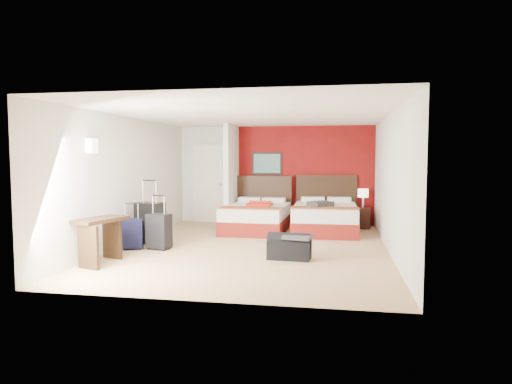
% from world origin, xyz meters
% --- Properties ---
extents(ground, '(6.50, 6.50, 0.00)m').
position_xyz_m(ground, '(0.00, 0.00, 0.00)').
color(ground, '#DAB686').
rests_on(ground, ground).
extents(room_walls, '(5.02, 6.52, 2.50)m').
position_xyz_m(room_walls, '(-1.40, 1.42, 1.26)').
color(room_walls, silver).
rests_on(room_walls, ground).
extents(red_accent_panel, '(3.50, 0.04, 2.50)m').
position_xyz_m(red_accent_panel, '(0.75, 3.23, 1.25)').
color(red_accent_panel, maroon).
rests_on(red_accent_panel, ground).
extents(partition_wall, '(0.12, 1.20, 2.50)m').
position_xyz_m(partition_wall, '(-1.00, 2.61, 1.25)').
color(partition_wall, silver).
rests_on(partition_wall, ground).
extents(entry_door, '(0.82, 0.06, 2.05)m').
position_xyz_m(entry_door, '(-1.75, 3.20, 1.02)').
color(entry_door, silver).
rests_on(entry_door, ground).
extents(bed_left, '(1.44, 2.01, 0.59)m').
position_xyz_m(bed_left, '(-0.26, 1.97, 0.30)').
color(bed_left, silver).
rests_on(bed_left, ground).
extents(bed_right, '(1.45, 2.06, 0.61)m').
position_xyz_m(bed_right, '(1.31, 2.08, 0.31)').
color(bed_right, silver).
rests_on(bed_right, ground).
extents(red_suitcase_open, '(0.53, 0.72, 0.09)m').
position_xyz_m(red_suitcase_open, '(-0.16, 1.87, 0.64)').
color(red_suitcase_open, '#AB170E').
rests_on(red_suitcase_open, bed_left).
extents(jacket_bundle, '(0.62, 0.61, 0.12)m').
position_xyz_m(jacket_bundle, '(1.21, 1.78, 0.67)').
color(jacket_bundle, '#36363B').
rests_on(jacket_bundle, bed_right).
extents(nightstand, '(0.39, 0.39, 0.50)m').
position_xyz_m(nightstand, '(2.20, 2.79, 0.25)').
color(nightstand, black).
rests_on(nightstand, ground).
extents(table_lamp, '(0.32, 0.32, 0.45)m').
position_xyz_m(table_lamp, '(2.20, 2.79, 0.73)').
color(table_lamp, beige).
rests_on(table_lamp, nightstand).
extents(suitcase_black, '(0.60, 0.46, 0.80)m').
position_xyz_m(suitcase_black, '(-2.06, 0.03, 0.40)').
color(suitcase_black, black).
rests_on(suitcase_black, ground).
extents(suitcase_charcoal, '(0.48, 0.36, 0.63)m').
position_xyz_m(suitcase_charcoal, '(-1.69, -0.43, 0.32)').
color(suitcase_charcoal, black).
rests_on(suitcase_charcoal, ground).
extents(suitcase_navy, '(0.44, 0.36, 0.54)m').
position_xyz_m(suitcase_navy, '(-2.18, -0.51, 0.27)').
color(suitcase_navy, black).
rests_on(suitcase_navy, ground).
extents(duffel_bag, '(0.74, 0.43, 0.36)m').
position_xyz_m(duffel_bag, '(0.79, -0.81, 0.18)').
color(duffel_bag, black).
rests_on(duffel_bag, ground).
extents(jacket_draped, '(0.52, 0.47, 0.06)m').
position_xyz_m(jacket_draped, '(0.94, -0.86, 0.39)').
color(jacket_draped, '#3B3B40').
rests_on(jacket_draped, duffel_bag).
extents(desk, '(0.70, 0.99, 0.74)m').
position_xyz_m(desk, '(-2.18, -1.66, 0.37)').
color(desk, black).
rests_on(desk, ground).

